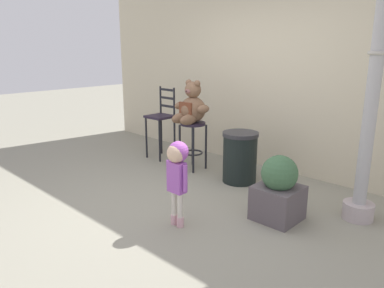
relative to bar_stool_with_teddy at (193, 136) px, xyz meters
name	(u,v)px	position (x,y,z in m)	size (l,w,h in m)	color
ground_plane	(166,205)	(0.68, -1.17, -0.50)	(24.00, 24.00, 0.00)	gray
building_wall	(274,41)	(0.68, 0.98, 1.34)	(7.01, 0.30, 3.68)	beige
bar_stool_with_teddy	(193,136)	(0.00, 0.00, 0.00)	(0.36, 0.36, 0.71)	#251C2E
teddy_bear	(191,107)	(0.00, -0.03, 0.43)	(0.58, 0.52, 0.61)	brown
child_walking	(177,165)	(1.13, -1.42, 0.14)	(0.28, 0.22, 0.88)	#D5A0AD
trash_bin	(240,157)	(0.82, 0.04, -0.16)	(0.48, 0.48, 0.68)	black
lamppost	(371,108)	(2.41, 0.00, 0.69)	(0.32, 0.32, 2.97)	#B3A5A6
bar_chair_empty	(161,119)	(-0.78, 0.09, 0.13)	(0.38, 0.38, 1.14)	#251C2E
planter_with_shrub	(278,190)	(1.79, -0.59, -0.18)	(0.45, 0.45, 0.70)	#574E53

